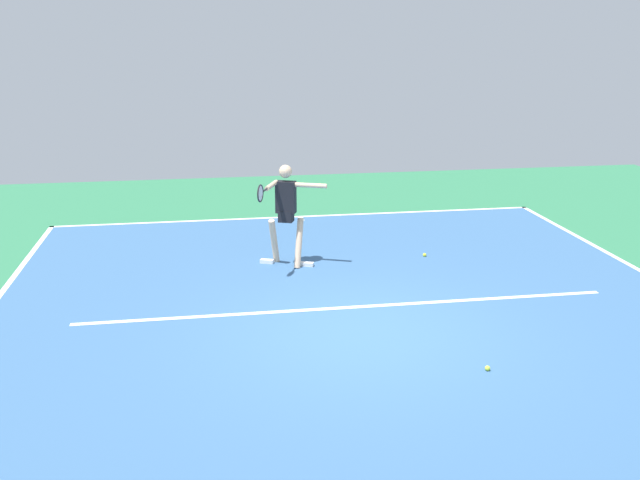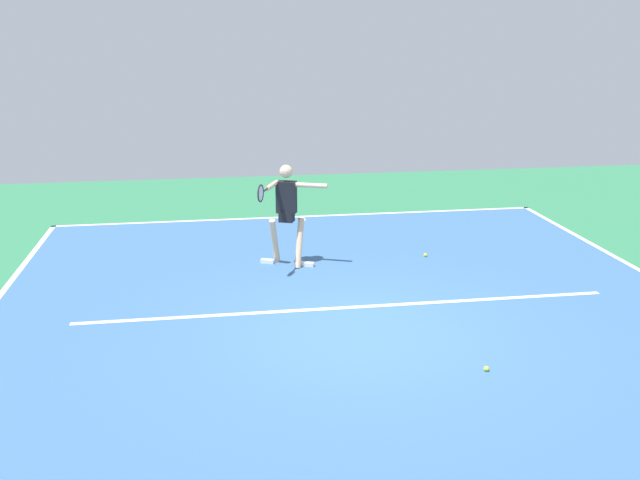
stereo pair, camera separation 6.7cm
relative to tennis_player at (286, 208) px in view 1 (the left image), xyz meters
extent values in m
plane|color=#2D754C|center=(-0.70, 3.09, -1.05)|extent=(22.38, 22.38, 0.00)
cube|color=#38608E|center=(-0.70, 3.09, -1.04)|extent=(10.80, 13.01, 0.00)
cube|color=white|center=(-0.70, -3.36, -1.04)|extent=(10.80, 0.10, 0.01)
cube|color=white|center=(-0.70, 2.14, -1.04)|extent=(8.10, 0.10, 0.01)
cube|color=white|center=(-0.70, -3.16, -1.04)|extent=(0.10, 0.30, 0.01)
cylinder|color=beige|center=(-0.22, 0.05, -0.63)|extent=(0.25, 0.40, 0.87)
cube|color=white|center=(-0.35, 0.10, -1.01)|extent=(0.26, 0.18, 0.07)
cylinder|color=beige|center=(0.20, -0.12, -0.63)|extent=(0.25, 0.40, 0.87)
cube|color=white|center=(0.33, -0.17, -1.01)|extent=(0.26, 0.18, 0.07)
cube|color=black|center=(-0.01, -0.04, -0.15)|extent=(0.30, 0.28, 0.20)
cube|color=black|center=(-0.01, -0.04, 0.19)|extent=(0.38, 0.29, 0.56)
sphere|color=beige|center=(-0.01, -0.04, 0.64)|extent=(0.23, 0.23, 0.23)
cylinder|color=beige|center=(-0.42, 0.13, 0.42)|extent=(0.55, 0.28, 0.08)
cylinder|color=beige|center=(0.25, 0.16, 0.45)|extent=(0.28, 0.55, 0.08)
cylinder|color=black|center=(0.40, 0.52, 0.45)|extent=(0.11, 0.22, 0.03)
torus|color=black|center=(0.49, 0.75, 0.45)|extent=(0.13, 0.28, 0.29)
cylinder|color=silver|center=(0.49, 0.75, 0.45)|extent=(0.10, 0.23, 0.25)
sphere|color=#C6E53D|center=(-1.96, 4.44, -1.01)|extent=(0.07, 0.07, 0.07)
sphere|color=yellow|center=(-2.58, -0.09, -1.01)|extent=(0.07, 0.07, 0.07)
camera|label=1|loc=(1.33, 11.85, 2.96)|focal=39.61mm
camera|label=2|loc=(1.27, 11.86, 2.96)|focal=39.61mm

